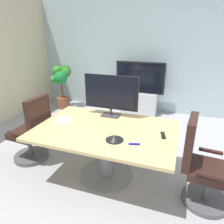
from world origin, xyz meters
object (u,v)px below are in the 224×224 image
at_px(conference_table, 106,141).
at_px(office_chair_left, 33,134).
at_px(wall_display_unit, 139,97).
at_px(tv_monitor, 111,93).
at_px(conference_phone, 115,138).
at_px(office_chair_right, 202,169).
at_px(potted_plant, 62,82).
at_px(remote_control, 163,135).

bearing_deg(conference_table, office_chair_left, -179.60).
relative_size(conference_table, wall_display_unit, 1.44).
relative_size(tv_monitor, wall_display_unit, 0.64).
relative_size(conference_table, conference_phone, 8.60).
xyz_separation_m(office_chair_right, conference_phone, (-1.04, -0.19, 0.33)).
xyz_separation_m(potted_plant, remote_control, (2.89, -2.25, 0.04)).
xyz_separation_m(conference_table, potted_plant, (-2.13, 2.30, 0.16)).
bearing_deg(tv_monitor, wall_display_unit, 90.31).
height_order(conference_table, remote_control, remote_control).
bearing_deg(office_chair_right, remote_control, 81.56).
distance_m(tv_monitor, remote_control, 1.01).
distance_m(office_chair_left, office_chair_right, 2.50).
xyz_separation_m(office_chair_left, tv_monitor, (1.16, 0.47, 0.66)).
height_order(office_chair_right, tv_monitor, tv_monitor).
height_order(conference_phone, remote_control, conference_phone).
distance_m(potted_plant, conference_phone, 3.47).
distance_m(conference_table, tv_monitor, 0.72).
bearing_deg(remote_control, wall_display_unit, 95.73).
bearing_deg(remote_control, office_chair_right, -26.56).
bearing_deg(office_chair_left, tv_monitor, 115.62).
bearing_deg(office_chair_left, office_chair_right, 91.91).
height_order(office_chair_left, potted_plant, potted_plant).
bearing_deg(potted_plant, conference_table, -47.23).
bearing_deg(potted_plant, remote_control, -38.01).
xyz_separation_m(conference_table, remote_control, (0.76, 0.04, 0.19)).
distance_m(office_chair_right, wall_display_unit, 3.01).
height_order(tv_monitor, remote_control, tv_monitor).
bearing_deg(tv_monitor, conference_phone, -67.11).
xyz_separation_m(conference_table, conference_phone, (0.21, -0.26, 0.22)).
relative_size(potted_plant, conference_phone, 5.20).
bearing_deg(potted_plant, conference_phone, -47.58).
bearing_deg(potted_plant, tv_monitor, -42.07).
bearing_deg(remote_control, potted_plant, 129.14).
xyz_separation_m(conference_table, office_chair_left, (-1.25, -0.01, -0.12)).
height_order(wall_display_unit, remote_control, wall_display_unit).
height_order(conference_table, potted_plant, potted_plant).
bearing_deg(tv_monitor, conference_table, -78.73).
height_order(office_chair_left, remote_control, office_chair_left).
bearing_deg(conference_phone, potted_plant, 132.42).
relative_size(conference_phone, remote_control, 1.29).
distance_m(conference_table, office_chair_left, 1.26).
relative_size(conference_table, potted_plant, 1.65).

